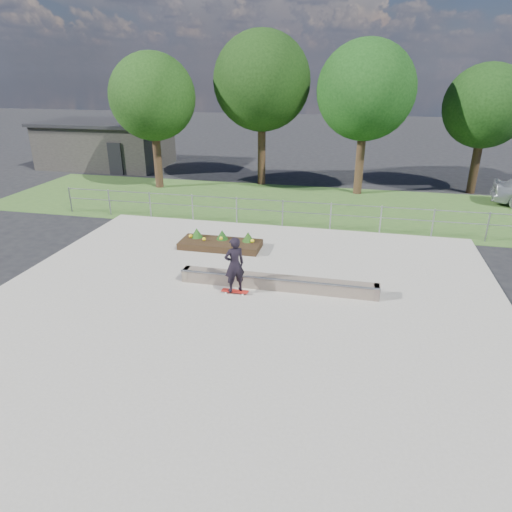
{
  "coord_description": "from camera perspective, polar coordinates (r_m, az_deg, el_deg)",
  "views": [
    {
      "loc": [
        2.94,
        -10.7,
        6.24
      ],
      "look_at": [
        0.2,
        1.5,
        1.1
      ],
      "focal_mm": 32.0,
      "sensor_mm": 36.0,
      "label": 1
    }
  ],
  "objects": [
    {
      "name": "ground",
      "position": [
        12.73,
        -2.38,
        -7.03
      ],
      "size": [
        120.0,
        120.0,
        0.0
      ],
      "primitive_type": "plane",
      "color": "black",
      "rests_on": "ground"
    },
    {
      "name": "grass_verge",
      "position": [
        22.76,
        4.78,
        6.38
      ],
      "size": [
        30.0,
        8.0,
        0.02
      ],
      "primitive_type": "cube",
      "color": "#335522",
      "rests_on": "ground"
    },
    {
      "name": "concrete_slab",
      "position": [
        12.71,
        -2.38,
        -6.91
      ],
      "size": [
        15.0,
        15.0,
        0.06
      ],
      "primitive_type": "cube",
      "color": "#9C968A",
      "rests_on": "ground"
    },
    {
      "name": "fence",
      "position": [
        19.23,
        3.35,
        5.78
      ],
      "size": [
        20.06,
        0.06,
        1.2
      ],
      "color": "gray",
      "rests_on": "ground"
    },
    {
      "name": "building",
      "position": [
        33.65,
        -18.22,
        13.19
      ],
      "size": [
        8.4,
        5.4,
        3.0
      ],
      "color": "#2A2825",
      "rests_on": "ground"
    },
    {
      "name": "tree_far_left",
      "position": [
        26.14,
        -12.81,
        18.79
      ],
      "size": [
        4.55,
        4.55,
        7.15
      ],
      "color": "#331F14",
      "rests_on": "ground"
    },
    {
      "name": "tree_mid_left",
      "position": [
        26.27,
        0.75,
        20.96
      ],
      "size": [
        5.25,
        5.25,
        8.25
      ],
      "color": "#362115",
      "rests_on": "ground"
    },
    {
      "name": "tree_mid_right",
      "position": [
        24.72,
        13.57,
        19.43
      ],
      "size": [
        4.9,
        4.9,
        7.7
      ],
      "color": "#342114",
      "rests_on": "ground"
    },
    {
      "name": "tree_far_right",
      "position": [
        26.95,
        26.78,
        16.34
      ],
      "size": [
        4.2,
        4.2,
        6.6
      ],
      "color": "black",
      "rests_on": "ground"
    },
    {
      "name": "grind_ledge",
      "position": [
        13.8,
        2.7,
        -3.33
      ],
      "size": [
        6.0,
        0.44,
        0.43
      ],
      "color": "brown",
      "rests_on": "concrete_slab"
    },
    {
      "name": "planter_bed",
      "position": [
        17.04,
        -4.43,
        1.68
      ],
      "size": [
        3.0,
        1.2,
        0.61
      ],
      "color": "black",
      "rests_on": "concrete_slab"
    },
    {
      "name": "skateboarder",
      "position": [
        13.23,
        -2.71,
        -1.12
      ],
      "size": [
        0.8,
        0.69,
        1.77
      ],
      "color": "white",
      "rests_on": "concrete_slab"
    }
  ]
}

